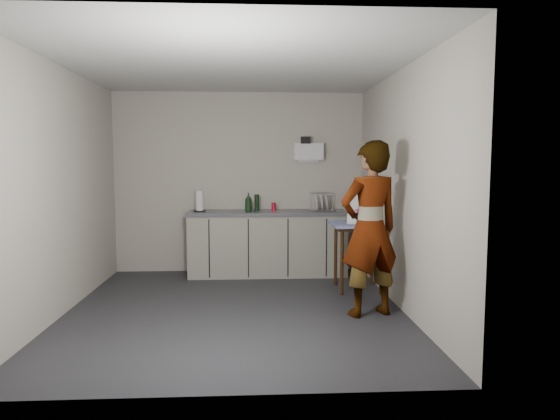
{
  "coord_description": "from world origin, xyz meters",
  "views": [
    {
      "loc": [
        0.2,
        -5.3,
        1.6
      ],
      "look_at": [
        0.51,
        0.45,
        1.04
      ],
      "focal_mm": 32.0,
      "sensor_mm": 36.0,
      "label": 1
    }
  ],
  "objects": [
    {
      "name": "dish_rack",
      "position": [
        1.18,
        1.76,
        0.97
      ],
      "size": [
        0.37,
        0.28,
        0.26
      ],
      "color": "silver",
      "rests_on": "kitchen_counter"
    },
    {
      "name": "wall_left",
      "position": [
        -1.79,
        0.0,
        1.3
      ],
      "size": [
        0.02,
        4.0,
        2.6
      ],
      "primitive_type": "cube",
      "color": "beige",
      "rests_on": "ground"
    },
    {
      "name": "dark_bottle",
      "position": [
        0.25,
        1.73,
        1.03
      ],
      "size": [
        0.07,
        0.07,
        0.23
      ],
      "primitive_type": "cylinder",
      "color": "black",
      "rests_on": "kitchen_counter"
    },
    {
      "name": "wall_back",
      "position": [
        0.0,
        1.99,
        1.3
      ],
      "size": [
        3.6,
        0.02,
        2.6
      ],
      "primitive_type": "cube",
      "color": "beige",
      "rests_on": "ground"
    },
    {
      "name": "paper_towel",
      "position": [
        -0.55,
        1.69,
        1.05
      ],
      "size": [
        0.16,
        0.16,
        0.29
      ],
      "color": "black",
      "rests_on": "kitchen_counter"
    },
    {
      "name": "soda_can",
      "position": [
        0.49,
        1.74,
        0.97
      ],
      "size": [
        0.06,
        0.06,
        0.12
      ],
      "primitive_type": "cylinder",
      "color": "red",
      "rests_on": "kitchen_counter"
    },
    {
      "name": "wall_right",
      "position": [
        1.79,
        0.0,
        1.3
      ],
      "size": [
        0.02,
        4.0,
        2.6
      ],
      "primitive_type": "cube",
      "color": "beige",
      "rests_on": "ground"
    },
    {
      "name": "kitchen_counter",
      "position": [
        0.4,
        1.7,
        0.43
      ],
      "size": [
        2.24,
        0.62,
        0.91
      ],
      "color": "black",
      "rests_on": "ground"
    },
    {
      "name": "ground",
      "position": [
        0.0,
        0.0,
        0.0
      ],
      "size": [
        4.0,
        4.0,
        0.0
      ],
      "primitive_type": "plane",
      "color": "#26252A",
      "rests_on": "ground"
    },
    {
      "name": "side_table",
      "position": [
        1.5,
        0.78,
        0.73
      ],
      "size": [
        0.66,
        0.66,
        0.84
      ],
      "rotation": [
        0.0,
        0.0,
        -0.01
      ],
      "color": "#39220D",
      "rests_on": "ground"
    },
    {
      "name": "soap_bottle",
      "position": [
        0.13,
        1.63,
        1.04
      ],
      "size": [
        0.12,
        0.12,
        0.26
      ],
      "primitive_type": "imported",
      "rotation": [
        0.0,
        0.0,
        0.16
      ],
      "color": "black",
      "rests_on": "kitchen_counter"
    },
    {
      "name": "bakery_box",
      "position": [
        1.53,
        0.85,
        0.93
      ],
      "size": [
        0.37,
        0.38,
        0.4
      ],
      "rotation": [
        0.0,
        0.0,
        -0.37
      ],
      "color": "white",
      "rests_on": "side_table"
    },
    {
      "name": "ceiling",
      "position": [
        0.0,
        0.0,
        2.6
      ],
      "size": [
        3.6,
        4.0,
        0.01
      ],
      "primitive_type": "cube",
      "color": "silver",
      "rests_on": "wall_back"
    },
    {
      "name": "standing_man",
      "position": [
        1.4,
        -0.25,
        0.91
      ],
      "size": [
        0.77,
        0.63,
        1.82
      ],
      "primitive_type": "imported",
      "rotation": [
        0.0,
        0.0,
        3.47
      ],
      "color": "#B2A593",
      "rests_on": "ground"
    },
    {
      "name": "wall_shelf",
      "position": [
        1.0,
        1.92,
        1.75
      ],
      "size": [
        0.42,
        0.18,
        0.37
      ],
      "color": "white",
      "rests_on": "ground"
    }
  ]
}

